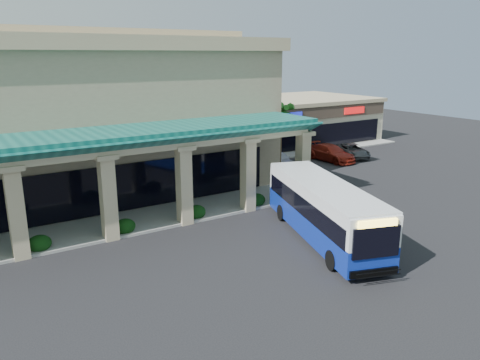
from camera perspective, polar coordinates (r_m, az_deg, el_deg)
ground at (r=25.58m, az=4.68°, el=-7.43°), size 110.00×110.00×0.00m
main_building at (r=35.50m, az=-22.25°, el=7.35°), size 30.80×14.80×11.35m
arcade at (r=27.17m, az=-17.87°, el=-0.42°), size 30.00×6.20×5.70m
strip_mall at (r=54.13m, az=4.45°, el=7.28°), size 22.50×12.50×4.90m
palm_0 at (r=38.09m, az=4.90°, el=5.25°), size 2.40×2.40×6.60m
palm_1 at (r=41.11m, az=3.44°, el=5.44°), size 2.40×2.40×5.80m
broadleaf_tree at (r=44.23m, az=-2.52°, el=5.49°), size 2.60×2.60×4.81m
transit_bus at (r=25.69m, az=10.12°, el=-3.77°), size 6.02×11.53×3.15m
pedestrian at (r=28.49m, az=12.44°, el=-3.37°), size 0.47×0.69×1.86m
car_silver at (r=41.52m, az=4.62°, el=2.51°), size 2.33×4.67×1.53m
car_red at (r=44.99m, az=10.97°, el=3.27°), size 2.35×5.36×1.53m
car_gray at (r=47.12m, az=13.55°, el=3.50°), size 3.71×5.11×1.29m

